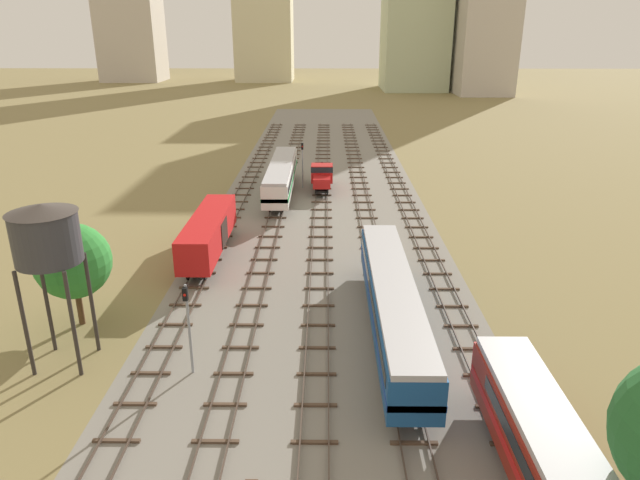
{
  "coord_description": "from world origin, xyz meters",
  "views": [
    {
      "loc": [
        0.54,
        -3.81,
        19.59
      ],
      "look_at": [
        0.0,
        44.71,
        1.5
      ],
      "focal_mm": 32.14,
      "sensor_mm": 36.0,
      "label": 1
    }
  ],
  "objects_px": {
    "freight_boxcar_far_left_mid": "(209,231)",
    "signal_post_nearest": "(188,319)",
    "signal_post_mid": "(302,159)",
    "water_tower": "(46,236)",
    "passenger_coach_centre_near": "(393,300)",
    "diesel_railcar_left_midfar": "(281,175)",
    "shunter_loco_centre_left_far": "(322,174)"
  },
  "relations": [
    {
      "from": "freight_boxcar_far_left_mid",
      "to": "diesel_railcar_left_midfar",
      "type": "height_order",
      "value": "diesel_railcar_left_midfar"
    },
    {
      "from": "freight_boxcar_far_left_mid",
      "to": "water_tower",
      "type": "relative_size",
      "value": 1.36
    },
    {
      "from": "passenger_coach_centre_near",
      "to": "signal_post_nearest",
      "type": "distance_m",
      "value": 13.36
    },
    {
      "from": "freight_boxcar_far_left_mid",
      "to": "signal_post_nearest",
      "type": "relative_size",
      "value": 2.4
    },
    {
      "from": "diesel_railcar_left_midfar",
      "to": "signal_post_mid",
      "type": "relative_size",
      "value": 3.44
    },
    {
      "from": "water_tower",
      "to": "signal_post_nearest",
      "type": "height_order",
      "value": "water_tower"
    },
    {
      "from": "signal_post_nearest",
      "to": "signal_post_mid",
      "type": "bearing_deg",
      "value": 83.29
    },
    {
      "from": "water_tower",
      "to": "signal_post_mid",
      "type": "relative_size",
      "value": 1.72
    },
    {
      "from": "water_tower",
      "to": "signal_post_nearest",
      "type": "bearing_deg",
      "value": -8.11
    },
    {
      "from": "passenger_coach_centre_near",
      "to": "freight_boxcar_far_left_mid",
      "type": "relative_size",
      "value": 1.57
    },
    {
      "from": "diesel_railcar_left_midfar",
      "to": "water_tower",
      "type": "relative_size",
      "value": 2.0
    },
    {
      "from": "shunter_loco_centre_left_far",
      "to": "water_tower",
      "type": "height_order",
      "value": "water_tower"
    },
    {
      "from": "freight_boxcar_far_left_mid",
      "to": "shunter_loco_centre_left_far",
      "type": "relative_size",
      "value": 1.65
    },
    {
      "from": "passenger_coach_centre_near",
      "to": "shunter_loco_centre_left_far",
      "type": "bearing_deg",
      "value": 97.71
    },
    {
      "from": "freight_boxcar_far_left_mid",
      "to": "signal_post_nearest",
      "type": "xyz_separation_m",
      "value": [
        2.49,
        -18.58,
        1.22
      ]
    },
    {
      "from": "passenger_coach_centre_near",
      "to": "water_tower",
      "type": "xyz_separation_m",
      "value": [
        -20.53,
        -3.54,
        5.75
      ]
    },
    {
      "from": "water_tower",
      "to": "signal_post_mid",
      "type": "bearing_deg",
      "value": 72.44
    },
    {
      "from": "freight_boxcar_far_left_mid",
      "to": "shunter_loco_centre_left_far",
      "type": "xyz_separation_m",
      "value": [
        9.96,
        22.92,
        -0.44
      ]
    },
    {
      "from": "signal_post_nearest",
      "to": "signal_post_mid",
      "type": "relative_size",
      "value": 0.98
    },
    {
      "from": "diesel_railcar_left_midfar",
      "to": "water_tower",
      "type": "distance_m",
      "value": 39.67
    },
    {
      "from": "freight_boxcar_far_left_mid",
      "to": "signal_post_nearest",
      "type": "distance_m",
      "value": 18.79
    },
    {
      "from": "freight_boxcar_far_left_mid",
      "to": "diesel_railcar_left_midfar",
      "type": "distance_m",
      "value": 20.96
    },
    {
      "from": "signal_post_nearest",
      "to": "shunter_loco_centre_left_far",
      "type": "bearing_deg",
      "value": 79.78
    },
    {
      "from": "shunter_loco_centre_left_far",
      "to": "signal_post_nearest",
      "type": "relative_size",
      "value": 1.45
    },
    {
      "from": "passenger_coach_centre_near",
      "to": "diesel_railcar_left_midfar",
      "type": "distance_m",
      "value": 35.68
    },
    {
      "from": "passenger_coach_centre_near",
      "to": "signal_post_mid",
      "type": "bearing_deg",
      "value": 101.22
    },
    {
      "from": "freight_boxcar_far_left_mid",
      "to": "signal_post_mid",
      "type": "xyz_separation_m",
      "value": [
        7.47,
        23.8,
        1.3
      ]
    },
    {
      "from": "passenger_coach_centre_near",
      "to": "diesel_railcar_left_midfar",
      "type": "relative_size",
      "value": 1.07
    },
    {
      "from": "signal_post_nearest",
      "to": "signal_post_mid",
      "type": "distance_m",
      "value": 42.68
    },
    {
      "from": "passenger_coach_centre_near",
      "to": "shunter_loco_centre_left_far",
      "type": "relative_size",
      "value": 2.6
    },
    {
      "from": "water_tower",
      "to": "signal_post_nearest",
      "type": "xyz_separation_m",
      "value": [
        8.07,
        -1.15,
        -4.7
      ]
    },
    {
      "from": "passenger_coach_centre_near",
      "to": "shunter_loco_centre_left_far",
      "type": "distance_m",
      "value": 37.15
    }
  ]
}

